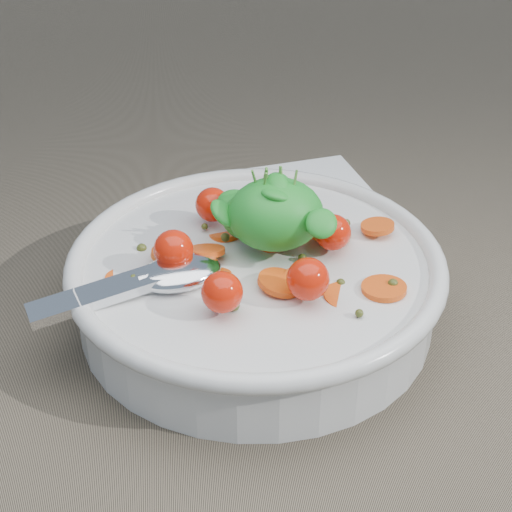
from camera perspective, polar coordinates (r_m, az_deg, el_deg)
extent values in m
plane|color=#716551|center=(0.67, -0.91, -3.38)|extent=(6.00, 6.00, 0.00)
cylinder|color=silver|center=(0.64, 0.00, -2.39)|extent=(0.29, 0.29, 0.06)
torus|color=silver|center=(0.63, 0.00, -0.33)|extent=(0.30, 0.30, 0.02)
cylinder|color=silver|center=(0.66, 0.00, -4.12)|extent=(0.14, 0.14, 0.01)
cylinder|color=brown|center=(0.64, 0.00, -2.39)|extent=(0.26, 0.26, 0.04)
cylinder|color=#FF5D15|center=(0.62, -9.49, -1.81)|extent=(0.03, 0.03, 0.01)
cylinder|color=#FF5D15|center=(0.59, 1.79, -1.95)|extent=(0.05, 0.05, 0.01)
cylinder|color=#FF5D15|center=(0.65, 5.32, 1.71)|extent=(0.04, 0.04, 0.01)
cylinder|color=#FF5D15|center=(0.66, 4.86, 1.52)|extent=(0.04, 0.04, 0.01)
cylinder|color=#FF5D15|center=(0.66, 0.45, 1.80)|extent=(0.04, 0.04, 0.02)
cylinder|color=#FF5D15|center=(0.61, -3.09, -1.45)|extent=(0.04, 0.04, 0.01)
cylinder|color=#FF5D15|center=(0.60, 3.40, -1.78)|extent=(0.04, 0.04, 0.01)
cylinder|color=#FF5D15|center=(0.65, 1.49, 1.19)|extent=(0.05, 0.05, 0.02)
cylinder|color=#FF5D15|center=(0.62, -3.63, 0.38)|extent=(0.04, 0.04, 0.02)
cylinder|color=#FF5D15|center=(0.66, 1.50, 1.75)|extent=(0.04, 0.04, 0.01)
cylinder|color=#FF5D15|center=(0.60, 9.28, -2.33)|extent=(0.05, 0.05, 0.01)
cylinder|color=#FF5D15|center=(0.66, 1.23, 1.16)|extent=(0.04, 0.04, 0.01)
cylinder|color=#FF5D15|center=(0.66, -2.24, 1.52)|extent=(0.04, 0.04, 0.02)
cylinder|color=#FF5D15|center=(0.63, -6.25, 0.05)|extent=(0.04, 0.04, 0.01)
cylinder|color=#FF5D15|center=(0.59, 6.61, -3.09)|extent=(0.05, 0.05, 0.01)
cylinder|color=#FF5D15|center=(0.59, -1.58, -3.22)|extent=(0.03, 0.03, 0.01)
cylinder|color=#FF5D15|center=(0.56, -3.47, -5.05)|extent=(0.04, 0.04, 0.01)
cylinder|color=#FF5D15|center=(0.66, 8.83, 2.15)|extent=(0.04, 0.04, 0.01)
sphere|color=#404717|center=(0.71, 0.09, 4.65)|extent=(0.01, 0.01, 0.01)
sphere|color=#404717|center=(0.57, 7.52, -4.15)|extent=(0.01, 0.01, 0.01)
sphere|color=#404717|center=(0.60, -8.89, -1.66)|extent=(0.01, 0.01, 0.01)
sphere|color=#404717|center=(0.65, -2.25, 1.35)|extent=(0.01, 0.01, 0.01)
sphere|color=#404717|center=(0.60, 6.18, -1.97)|extent=(0.01, 0.01, 0.01)
sphere|color=#404717|center=(0.67, 2.93, 2.29)|extent=(0.01, 0.01, 0.01)
sphere|color=#404717|center=(0.68, 2.75, 2.80)|extent=(0.01, 0.01, 0.01)
sphere|color=#404717|center=(0.62, 3.38, -0.15)|extent=(0.01, 0.01, 0.01)
sphere|color=#404717|center=(0.67, 1.34, 3.02)|extent=(0.01, 0.01, 0.01)
sphere|color=#404717|center=(0.66, 6.55, 2.38)|extent=(0.01, 0.01, 0.01)
sphere|color=#404717|center=(0.65, -8.31, 0.54)|extent=(0.01, 0.01, 0.01)
sphere|color=#404717|center=(0.66, -3.76, 2.15)|extent=(0.01, 0.01, 0.01)
sphere|color=#404717|center=(0.60, -5.37, -1.32)|extent=(0.01, 0.01, 0.01)
sphere|color=#404717|center=(0.70, 0.76, 3.96)|extent=(0.01, 0.01, 0.01)
sphere|color=#404717|center=(0.57, -1.60, -3.60)|extent=(0.01, 0.01, 0.01)
sphere|color=#404717|center=(0.67, 4.13, 2.12)|extent=(0.01, 0.01, 0.01)
sphere|color=#404717|center=(0.68, 2.76, 3.07)|extent=(0.01, 0.01, 0.01)
sphere|color=#404717|center=(0.60, 9.92, -2.01)|extent=(0.01, 0.01, 0.01)
sphere|color=red|center=(0.63, 5.60, 1.73)|extent=(0.03, 0.03, 0.03)
sphere|color=red|center=(0.67, 2.63, 4.25)|extent=(0.03, 0.03, 0.03)
sphere|color=red|center=(0.66, -3.18, 3.75)|extent=(0.03, 0.03, 0.03)
sphere|color=red|center=(0.61, -6.02, 0.48)|extent=(0.03, 0.03, 0.03)
sphere|color=red|center=(0.56, -2.48, -2.65)|extent=(0.03, 0.03, 0.03)
sphere|color=red|center=(0.57, 3.80, -1.69)|extent=(0.03, 0.03, 0.03)
ellipsoid|color=green|center=(0.62, 1.42, 3.06)|extent=(0.08, 0.07, 0.06)
ellipsoid|color=green|center=(0.63, -0.54, 2.88)|extent=(0.04, 0.04, 0.04)
ellipsoid|color=green|center=(0.60, 4.39, 2.19)|extent=(0.02, 0.02, 0.01)
ellipsoid|color=green|center=(0.63, -0.06, 3.84)|extent=(0.02, 0.03, 0.03)
ellipsoid|color=green|center=(0.61, 2.02, 5.00)|extent=(0.03, 0.03, 0.01)
ellipsoid|color=green|center=(0.62, -0.25, 3.37)|extent=(0.02, 0.02, 0.01)
ellipsoid|color=green|center=(0.61, 1.43, 3.85)|extent=(0.04, 0.04, 0.02)
ellipsoid|color=green|center=(0.61, 2.49, 3.65)|extent=(0.03, 0.03, 0.02)
ellipsoid|color=green|center=(0.61, 1.47, 3.73)|extent=(0.03, 0.02, 0.02)
ellipsoid|color=green|center=(0.59, 4.78, 2.38)|extent=(0.03, 0.03, 0.03)
ellipsoid|color=green|center=(0.65, 2.84, 3.98)|extent=(0.02, 0.02, 0.02)
ellipsoid|color=green|center=(0.60, 2.75, 2.59)|extent=(0.03, 0.03, 0.03)
ellipsoid|color=green|center=(0.60, 1.08, 3.73)|extent=(0.03, 0.04, 0.03)
ellipsoid|color=green|center=(0.64, -1.70, 4.14)|extent=(0.03, 0.03, 0.02)
ellipsoid|color=green|center=(0.60, 1.52, 4.43)|extent=(0.04, 0.04, 0.02)
ellipsoid|color=green|center=(0.61, 1.29, 4.83)|extent=(0.03, 0.03, 0.02)
ellipsoid|color=green|center=(0.60, 1.80, 2.04)|extent=(0.03, 0.04, 0.03)
ellipsoid|color=green|center=(0.62, -2.37, 3.12)|extent=(0.03, 0.04, 0.03)
ellipsoid|color=green|center=(0.62, -0.98, 3.03)|extent=(0.03, 0.04, 0.02)
ellipsoid|color=green|center=(0.61, 1.04, 3.85)|extent=(0.02, 0.02, 0.02)
ellipsoid|color=green|center=(0.61, 2.75, 3.13)|extent=(0.04, 0.04, 0.02)
ellipsoid|color=green|center=(0.60, 0.92, 3.66)|extent=(0.03, 0.03, 0.01)
ellipsoid|color=green|center=(0.61, 1.72, 5.15)|extent=(0.02, 0.03, 0.02)
ellipsoid|color=green|center=(0.62, 2.75, 3.94)|extent=(0.03, 0.03, 0.02)
ellipsoid|color=green|center=(0.62, 2.72, 4.80)|extent=(0.02, 0.02, 0.01)
ellipsoid|color=green|center=(0.61, 1.10, 5.07)|extent=(0.03, 0.03, 0.02)
ellipsoid|color=green|center=(0.61, 1.47, 5.04)|extent=(0.02, 0.03, 0.03)
cylinder|color=#4C8C33|center=(0.62, 0.18, 4.63)|extent=(0.01, 0.02, 0.05)
cylinder|color=#4C8C33|center=(0.62, 0.80, 4.51)|extent=(0.00, 0.01, 0.05)
cylinder|color=#4C8C33|center=(0.61, 0.43, 4.21)|extent=(0.01, 0.01, 0.05)
cylinder|color=#4C8C33|center=(0.62, 0.39, 4.54)|extent=(0.01, 0.01, 0.05)
cylinder|color=#4C8C33|center=(0.61, 1.68, 4.25)|extent=(0.01, 0.02, 0.05)
cylinder|color=#4C8C33|center=(0.61, 1.94, 4.23)|extent=(0.00, 0.02, 0.05)
cylinder|color=#4C8C33|center=(0.61, 2.59, 4.00)|extent=(0.01, 0.01, 0.05)
ellipsoid|color=silver|center=(0.60, -5.56, -1.20)|extent=(0.08, 0.06, 0.02)
cube|color=silver|center=(0.59, -10.34, -2.44)|extent=(0.13, 0.06, 0.02)
cylinder|color=silver|center=(0.60, -7.46, -1.59)|extent=(0.03, 0.02, 0.01)
cube|color=white|center=(0.82, 2.57, 4.10)|extent=(0.20, 0.18, 0.01)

